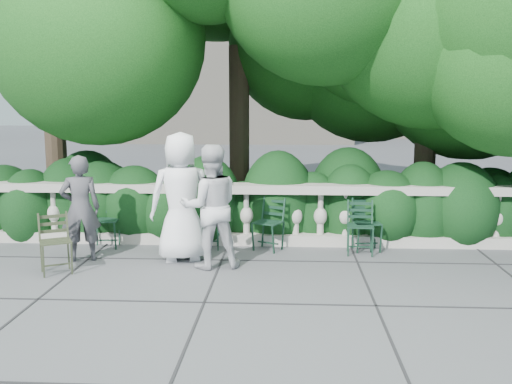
# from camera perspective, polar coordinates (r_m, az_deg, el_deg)

# --- Properties ---
(ground) EXTENTS (90.00, 90.00, 0.00)m
(ground) POSITION_cam_1_polar(r_m,az_deg,el_deg) (7.73, -0.41, -8.53)
(ground) COLOR #494A50
(ground) RESTS_ON ground
(balustrade) EXTENTS (12.00, 0.44, 1.00)m
(balustrade) POSITION_cam_1_polar(r_m,az_deg,el_deg) (9.35, 0.27, -2.33)
(balustrade) COLOR #9E998E
(balustrade) RESTS_ON ground
(shrub_hedge) EXTENTS (15.00, 2.60, 1.70)m
(shrub_hedge) POSITION_cam_1_polar(r_m,az_deg,el_deg) (10.62, 0.60, -3.61)
(shrub_hedge) COLOR black
(shrub_hedge) RESTS_ON ground
(tree_canopy) EXTENTS (15.04, 6.52, 6.78)m
(tree_canopy) POSITION_cam_1_polar(r_m,az_deg,el_deg) (10.67, 4.55, 17.83)
(tree_canopy) COLOR #3F3023
(tree_canopy) RESTS_ON ground
(chair_b) EXTENTS (0.50, 0.54, 0.84)m
(chair_b) POSITION_cam_1_polar(r_m,az_deg,el_deg) (9.06, -4.96, -5.89)
(chair_b) COLOR black
(chair_b) RESTS_ON ground
(chair_c) EXTENTS (0.48, 0.52, 0.84)m
(chair_c) POSITION_cam_1_polar(r_m,az_deg,el_deg) (9.41, -14.91, -5.60)
(chair_c) COLOR black
(chair_c) RESTS_ON ground
(chair_d) EXTENTS (0.50, 0.54, 0.84)m
(chair_d) POSITION_cam_1_polar(r_m,az_deg,el_deg) (9.08, 11.20, -6.01)
(chair_d) COLOR black
(chair_d) RESTS_ON ground
(chair_e) EXTENTS (0.61, 0.62, 0.84)m
(chair_e) POSITION_cam_1_polar(r_m,az_deg,el_deg) (8.96, 0.77, -6.03)
(chair_e) COLOR black
(chair_e) RESTS_ON ground
(chair_f) EXTENTS (0.47, 0.51, 0.84)m
(chair_f) POSITION_cam_1_polar(r_m,az_deg,el_deg) (8.85, 10.35, -6.39)
(chair_f) COLOR black
(chair_f) RESTS_ON ground
(chair_weathered) EXTENTS (0.62, 0.63, 0.84)m
(chair_weathered) POSITION_cam_1_polar(r_m,az_deg,el_deg) (8.23, -19.15, -7.95)
(chair_weathered) COLOR black
(chair_weathered) RESTS_ON ground
(person_businessman) EXTENTS (1.04, 0.80, 1.90)m
(person_businessman) POSITION_cam_1_polar(r_m,az_deg,el_deg) (8.40, -7.46, -0.50)
(person_businessman) COLOR white
(person_businessman) RESTS_ON ground
(person_woman_grey) EXTENTS (0.67, 0.55, 1.57)m
(person_woman_grey) POSITION_cam_1_polar(r_m,az_deg,el_deg) (8.73, -17.16, -1.57)
(person_woman_grey) COLOR #444348
(person_woman_grey) RESTS_ON ground
(person_casual_man) EXTENTS (0.99, 0.86, 1.75)m
(person_casual_man) POSITION_cam_1_polar(r_m,az_deg,el_deg) (8.02, -4.58, -1.47)
(person_casual_man) COLOR silver
(person_casual_man) RESTS_ON ground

